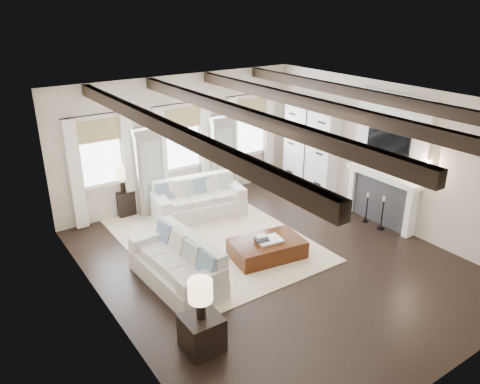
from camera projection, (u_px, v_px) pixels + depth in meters
ground at (273, 261)px, 9.33m from camera, size 7.50×7.50×0.00m
room_shell at (277, 153)px, 9.67m from camera, size 6.54×7.54×3.22m
area_rug at (212, 239)px, 10.18m from camera, size 3.45×4.63×0.02m
sofa_back at (198, 201)px, 11.18m from camera, size 2.24×1.27×0.91m
sofa_left at (179, 265)px, 8.51m from camera, size 1.04×2.11×0.89m
ottoman at (267, 249)px, 9.42m from camera, size 1.54×1.09×0.37m
tray at (269, 240)px, 9.33m from camera, size 0.55×0.45×0.04m
book_lower at (261, 239)px, 9.27m from camera, size 0.29×0.24×0.04m
book_upper at (261, 236)px, 9.31m from camera, size 0.24×0.20×0.03m
side_table_front at (202, 333)px, 6.92m from camera, size 0.55×0.55×0.55m
lamp_front at (200, 293)px, 6.65m from camera, size 0.36×0.36×0.62m
side_table_back at (125, 202)px, 11.24m from camera, size 0.42×0.42×0.62m
lamp_back at (122, 173)px, 10.95m from camera, size 0.37×0.37×0.65m
candlestick_near at (382, 216)px, 10.52m from camera, size 0.16×0.16×0.79m
candlestick_far at (366, 210)px, 10.87m from camera, size 0.14×0.14×0.71m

